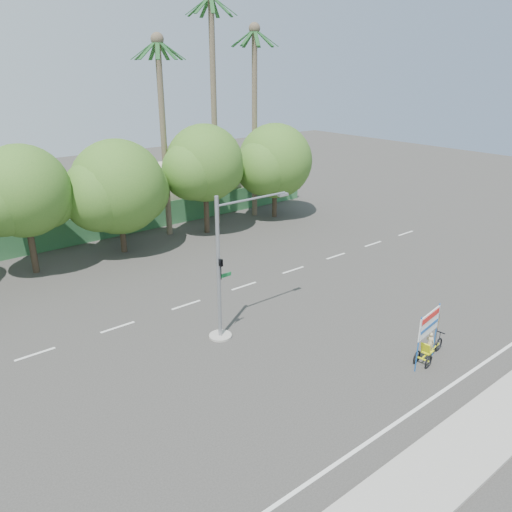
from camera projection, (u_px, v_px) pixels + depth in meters
ground at (316, 354)px, 22.75m from camera, size 120.00×120.00×0.00m
sidewalk_near at (470, 444)px, 17.26m from camera, size 50.00×2.40×0.12m
fence at (116, 224)px, 38.05m from camera, size 38.00×0.08×2.00m
building_right at (176, 188)px, 45.72m from camera, size 14.00×8.00×3.60m
tree_left at (23, 195)px, 29.94m from camera, size 6.66×5.60×8.07m
tree_center at (118, 190)px, 33.65m from camera, size 7.62×6.40×7.85m
tree_right at (204, 166)px, 37.47m from camera, size 6.90×5.80×8.36m
tree_far_right at (275, 163)px, 41.77m from camera, size 7.38×6.20×7.94m
palm_tall at (213, 91)px, 37.89m from camera, size 3.73×3.79×17.45m
palm_mid at (255, 104)px, 40.61m from camera, size 3.73×3.79×15.45m
palm_short at (162, 117)px, 35.83m from camera, size 3.73×3.79×14.45m
traffic_signal at (224, 280)px, 23.32m from camera, size 4.72×1.10×7.00m
trike_billboard at (429, 340)px, 21.86m from camera, size 2.68×0.81×2.65m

